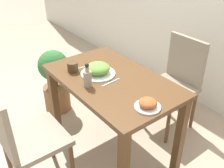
{
  "coord_description": "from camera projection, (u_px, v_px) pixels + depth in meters",
  "views": [
    {
      "loc": [
        1.38,
        -1.05,
        1.73
      ],
      "look_at": [
        0.0,
        0.0,
        0.7
      ],
      "focal_mm": 42.0,
      "sensor_mm": 36.0,
      "label": 1
    }
  ],
  "objects": [
    {
      "name": "ground_plane",
      "position": [
        112.0,
        150.0,
        2.38
      ],
      "size": [
        16.0,
        16.0,
        0.0
      ],
      "primitive_type": "plane",
      "color": "tan"
    },
    {
      "name": "side_plate",
      "position": [
        148.0,
        104.0,
        1.65
      ],
      "size": [
        0.17,
        0.17,
        0.06
      ],
      "color": "white",
      "rests_on": "dining_table"
    },
    {
      "name": "food_plate",
      "position": [
        98.0,
        69.0,
        2.03
      ],
      "size": [
        0.27,
        0.27,
        0.09
      ],
      "color": "white",
      "rests_on": "dining_table"
    },
    {
      "name": "drink_cup",
      "position": [
        73.0,
        67.0,
        2.07
      ],
      "size": [
        0.09,
        0.09,
        0.08
      ],
      "color": "#4C331E",
      "rests_on": "dining_table"
    },
    {
      "name": "sauce_bottle",
      "position": [
        87.0,
        78.0,
        1.86
      ],
      "size": [
        0.06,
        0.06,
        0.18
      ],
      "color": "gray",
      "rests_on": "dining_table"
    },
    {
      "name": "potted_plant_left",
      "position": [
        55.0,
        79.0,
        2.74
      ],
      "size": [
        0.31,
        0.31,
        0.69
      ],
      "color": "brown",
      "rests_on": "ground_plane"
    },
    {
      "name": "spoon_utensil",
      "position": [
        111.0,
        82.0,
        1.94
      ],
      "size": [
        0.02,
        0.17,
        0.0
      ],
      "rotation": [
        0.0,
        0.0,
        1.66
      ],
      "color": "silver",
      "rests_on": "dining_table"
    },
    {
      "name": "dining_table",
      "position": [
        112.0,
        92.0,
        2.06
      ],
      "size": [
        1.08,
        0.66,
        0.75
      ],
      "color": "brown",
      "rests_on": "ground_plane"
    },
    {
      "name": "chair_far",
      "position": [
        176.0,
        79.0,
        2.46
      ],
      "size": [
        0.42,
        0.42,
        0.9
      ],
      "color": "gray",
      "rests_on": "ground_plane"
    },
    {
      "name": "fork_utensil",
      "position": [
        87.0,
        66.0,
        2.16
      ],
      "size": [
        0.03,
        0.17,
        0.0
      ],
      "rotation": [
        0.0,
        0.0,
        1.48
      ],
      "color": "silver",
      "rests_on": "dining_table"
    },
    {
      "name": "chair_near",
      "position": [
        23.0,
        136.0,
        1.79
      ],
      "size": [
        0.42,
        0.42,
        0.9
      ],
      "rotation": [
        0.0,
        0.0,
        3.14
      ],
      "color": "gray",
      "rests_on": "ground_plane"
    }
  ]
}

